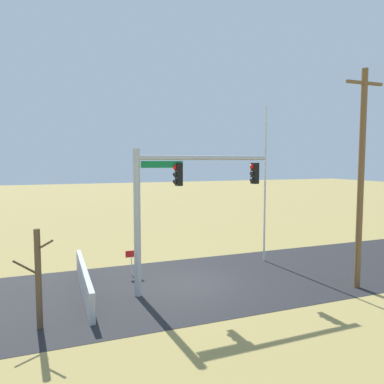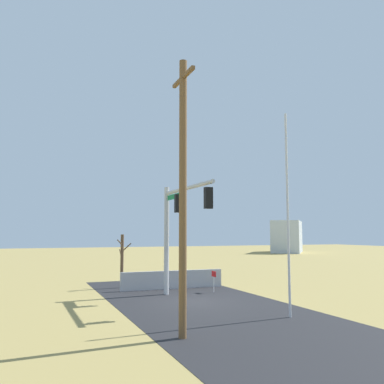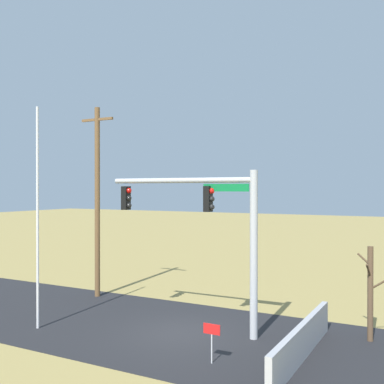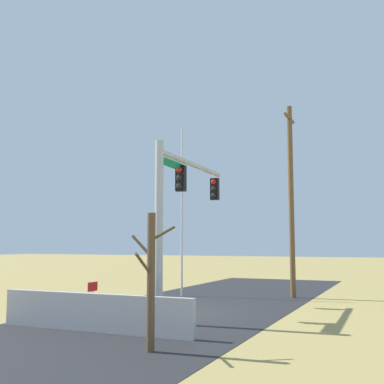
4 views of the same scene
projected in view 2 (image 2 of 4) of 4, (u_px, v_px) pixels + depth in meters
ground_plane at (194, 301)px, 20.25m from camera, size 160.00×160.00×0.00m
road_surface at (231, 317)px, 16.56m from camera, size 28.00×8.00×0.01m
sidewalk_corner at (161, 292)px, 23.44m from camera, size 6.00×6.00×0.01m
retaining_fence at (173, 280)px, 24.86m from camera, size 0.20×6.52×1.11m
signal_mast at (177, 218)px, 21.45m from camera, size 6.13×0.44×6.02m
flagpole at (288, 213)px, 16.84m from camera, size 0.10×0.10×8.49m
utility_pole at (183, 190)px, 13.62m from camera, size 1.90×0.26×9.39m
bare_tree at (122, 260)px, 25.46m from camera, size 1.27×1.02×3.33m
open_sign at (214, 277)px, 23.36m from camera, size 0.56×0.04×1.22m
distant_building at (287, 237)px, 71.86m from camera, size 10.63×10.00×5.57m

